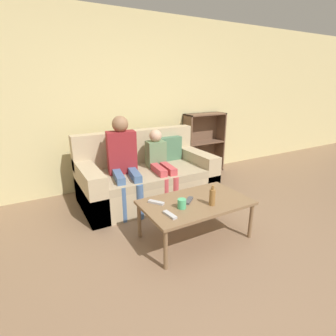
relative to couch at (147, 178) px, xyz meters
The scene contains 12 objects.
ground_plane 1.88m from the couch, 87.68° to the right, with size 22.00×22.00×0.00m, color #84664C.
wall_back 1.24m from the couch, 84.14° to the left, with size 12.00×0.06×2.60m.
couch is the anchor object (origin of this frame).
bookshelf 1.49m from the couch, 23.15° to the left, with size 0.76×0.28×1.08m.
coffee_table 1.20m from the couch, 89.40° to the right, with size 1.12×0.67×0.43m.
person_adult 0.55m from the couch, 165.26° to the right, with size 0.43×0.70×1.20m.
person_child 0.33m from the couch, 46.62° to the right, with size 0.31×0.68×0.98m.
cup_near 1.28m from the couch, 98.85° to the right, with size 0.09×0.09×0.10m.
tv_remote_0 1.17m from the couch, 92.43° to the right, with size 0.16×0.15×0.02m.
tv_remote_1 1.11m from the couch, 109.55° to the right, with size 0.14×0.17×0.02m.
tv_remote_2 1.40m from the couch, 105.73° to the right, with size 0.07×0.17×0.02m.
bottle 1.37m from the couch, 85.44° to the right, with size 0.06×0.06×0.21m.
Camera 1 is at (-1.52, -1.37, 1.61)m, focal length 28.00 mm.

